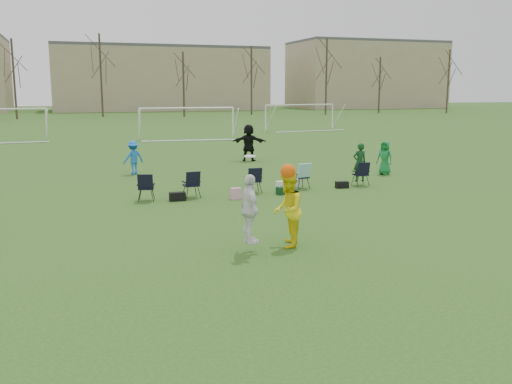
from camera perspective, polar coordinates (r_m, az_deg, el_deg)
name	(u,v)px	position (r m, az deg, el deg)	size (l,w,h in m)	color
ground	(294,255)	(13.51, 3.85, -6.28)	(260.00, 260.00, 0.00)	#28531A
fielder_blue	(133,158)	(26.60, -12.17, 3.39)	(0.99, 0.57, 1.53)	blue
fielder_green_far	(385,158)	(26.54, 12.75, 3.36)	(0.75, 0.49, 1.54)	#157636
fielder_black	(249,143)	(30.82, -0.73, 4.95)	(1.85, 0.59, 1.99)	black
center_contest	(275,209)	(13.75, 1.90, -1.67)	(1.78, 1.28, 2.33)	white
sideline_setup	(272,178)	(21.60, 1.57, 1.39)	(9.31, 2.06, 1.71)	#103C1A
goal_mid	(187,114)	(44.92, -6.92, 7.73)	(7.40, 0.63, 2.46)	white
goal_right	(300,110)	(54.22, 4.43, 8.19)	(7.35, 1.14, 2.46)	white
tree_line	(104,80)	(82.00, -14.99, 10.78)	(110.28, 3.28, 11.40)	#382B21
building_row	(131,77)	(108.63, -12.40, 11.14)	(126.00, 16.00, 13.00)	tan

